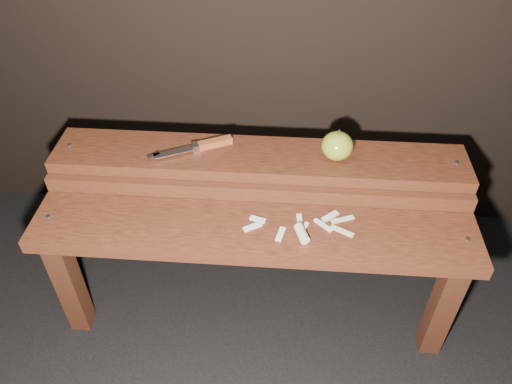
# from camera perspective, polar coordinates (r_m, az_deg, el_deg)

# --- Properties ---
(ground) EXTENTS (60.00, 60.00, 0.00)m
(ground) POSITION_cam_1_polar(r_m,az_deg,el_deg) (1.68, -0.16, -12.93)
(ground) COLOR black
(bench_front_tier) EXTENTS (1.20, 0.20, 0.42)m
(bench_front_tier) POSITION_cam_1_polar(r_m,az_deg,el_deg) (1.37, -0.38, -6.38)
(bench_front_tier) COLOR #36180D
(bench_front_tier) RESTS_ON ground
(bench_rear_tier) EXTENTS (1.20, 0.21, 0.50)m
(bench_rear_tier) POSITION_cam_1_polar(r_m,az_deg,el_deg) (1.49, 0.30, 1.64)
(bench_rear_tier) COLOR #36180D
(bench_rear_tier) RESTS_ON ground
(apple) EXTENTS (0.09, 0.09, 0.09)m
(apple) POSITION_cam_1_polar(r_m,az_deg,el_deg) (1.42, 9.27, 5.23)
(apple) COLOR olive
(apple) RESTS_ON bench_rear_tier
(knife) EXTENTS (0.24, 0.12, 0.02)m
(knife) POSITION_cam_1_polar(r_m,az_deg,el_deg) (1.47, -5.92, 5.34)
(knife) COLOR brown
(knife) RESTS_ON bench_rear_tier
(apple_scraps) EXTENTS (0.30, 0.13, 0.03)m
(apple_scraps) POSITION_cam_1_polar(r_m,az_deg,el_deg) (1.32, 5.29, -4.23)
(apple_scraps) COLOR beige
(apple_scraps) RESTS_ON bench_front_tier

